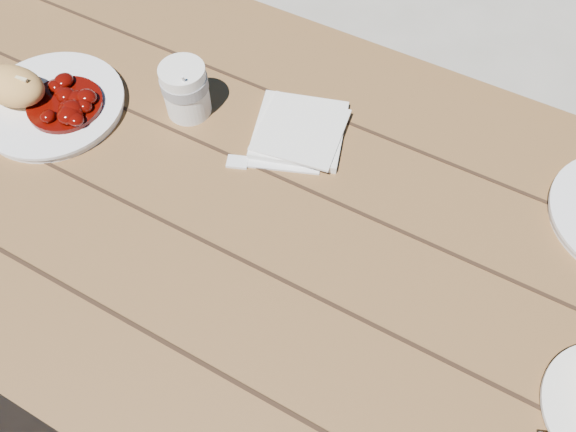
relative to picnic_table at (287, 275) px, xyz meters
The scene contains 8 objects.
ground 0.59m from the picnic_table, 90.00° to the left, with size 60.00×60.00×0.00m, color #9F9A90.
picnic_table is the anchor object (origin of this frame).
main_plate 0.51m from the picnic_table, behind, with size 0.25×0.25×0.02m, color white.
goulash_stew 0.50m from the picnic_table, behind, with size 0.13×0.13×0.04m, color #540703, non-canonical shape.
bread_roll 0.58m from the picnic_table, behind, with size 0.12×0.08×0.06m, color #E0A456.
coffee_cup 0.37m from the picnic_table, 153.76° to the left, with size 0.08×0.08×0.10m, color white.
napkin_stack 0.26m from the picnic_table, 112.40° to the left, with size 0.15×0.15×0.01m, color white.
fork_table 0.20m from the picnic_table, 122.75° to the left, with size 0.03×0.16×0.01m, color white, non-canonical shape.
Camera 1 is at (0.21, -0.39, 1.50)m, focal length 35.00 mm.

